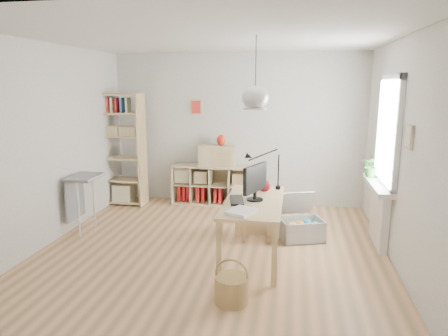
% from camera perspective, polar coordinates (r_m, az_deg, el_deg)
% --- Properties ---
extents(ground, '(4.50, 4.50, 0.00)m').
position_cam_1_polar(ground, '(5.40, -1.63, -11.58)').
color(ground, tan).
rests_on(ground, ground).
extents(room_shell, '(4.50, 4.50, 4.50)m').
position_cam_1_polar(room_shell, '(4.73, 4.50, 10.03)').
color(room_shell, white).
rests_on(room_shell, ground).
extents(window_unit, '(0.07, 1.16, 1.46)m').
position_cam_1_polar(window_unit, '(5.62, 22.51, 4.84)').
color(window_unit, white).
rests_on(window_unit, ground).
extents(radiator, '(0.10, 0.80, 0.80)m').
position_cam_1_polar(radiator, '(5.85, 21.28, -6.38)').
color(radiator, white).
rests_on(radiator, ground).
extents(windowsill, '(0.22, 1.20, 0.06)m').
position_cam_1_polar(windowsill, '(5.73, 21.11, -2.27)').
color(windowsill, white).
rests_on(windowsill, radiator).
extents(desk, '(0.70, 1.50, 0.75)m').
position_cam_1_polar(desk, '(4.96, 4.25, -5.69)').
color(desk, tan).
rests_on(desk, ground).
extents(cube_shelf, '(1.40, 0.38, 0.72)m').
position_cam_1_polar(cube_shelf, '(7.33, -1.99, -2.79)').
color(cube_shelf, '#C8B484').
rests_on(cube_shelf, ground).
extents(tall_bookshelf, '(0.80, 0.38, 2.00)m').
position_cam_1_polar(tall_bookshelf, '(7.40, -14.46, 3.21)').
color(tall_bookshelf, tan).
rests_on(tall_bookshelf, ground).
extents(side_table, '(0.40, 0.55, 0.85)m').
position_cam_1_polar(side_table, '(6.21, -19.75, -2.66)').
color(side_table, gray).
rests_on(side_table, ground).
extents(chair, '(0.44, 0.44, 0.78)m').
position_cam_1_polar(chair, '(5.69, 4.48, -5.63)').
color(chair, gray).
rests_on(chair, ground).
extents(wicker_basket, '(0.34, 0.34, 0.47)m').
position_cam_1_polar(wicker_basket, '(4.16, 1.09, -16.82)').
color(wicker_basket, '#AB854D').
rests_on(wicker_basket, ground).
extents(storage_chest, '(0.77, 0.81, 0.62)m').
position_cam_1_polar(storage_chest, '(5.81, 10.84, -7.95)').
color(storage_chest, silver).
rests_on(storage_chest, ground).
extents(monitor, '(0.24, 0.49, 0.45)m').
position_cam_1_polar(monitor, '(4.88, 4.47, -1.79)').
color(monitor, black).
rests_on(monitor, desk).
extents(keyboard, '(0.24, 0.45, 0.02)m').
position_cam_1_polar(keyboard, '(4.90, 1.83, -4.61)').
color(keyboard, black).
rests_on(keyboard, desk).
extents(task_lamp, '(0.48, 0.18, 0.51)m').
position_cam_1_polar(task_lamp, '(5.36, 5.28, 0.50)').
color(task_lamp, black).
rests_on(task_lamp, desk).
extents(yarn_ball, '(0.16, 0.16, 0.16)m').
position_cam_1_polar(yarn_ball, '(5.32, 5.79, -2.57)').
color(yarn_ball, '#530B10').
rests_on(yarn_ball, desk).
extents(paper_tray, '(0.37, 0.40, 0.03)m').
position_cam_1_polar(paper_tray, '(4.46, 2.56, -6.20)').
color(paper_tray, white).
rests_on(paper_tray, desk).
extents(drawer_chest, '(0.66, 0.33, 0.37)m').
position_cam_1_polar(drawer_chest, '(7.14, -1.07, 1.78)').
color(drawer_chest, '#C8B484').
rests_on(drawer_chest, cube_shelf).
extents(red_vase, '(0.16, 0.16, 0.19)m').
position_cam_1_polar(red_vase, '(7.08, -0.41, 4.00)').
color(red_vase, '#991C0C').
rests_on(red_vase, drawer_chest).
extents(potted_plant, '(0.34, 0.31, 0.32)m').
position_cam_1_polar(potted_plant, '(6.02, 20.44, 0.30)').
color(potted_plant, '#225C22').
rests_on(potted_plant, windowsill).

